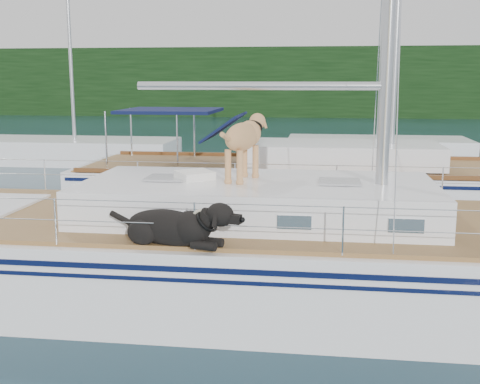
# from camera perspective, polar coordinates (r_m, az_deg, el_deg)

# --- Properties ---
(ground) EXTENTS (120.00, 120.00, 0.00)m
(ground) POSITION_cam_1_polar(r_m,az_deg,el_deg) (9.54, -3.18, -9.63)
(ground) COLOR black
(ground) RESTS_ON ground
(tree_line) EXTENTS (90.00, 3.00, 6.00)m
(tree_line) POSITION_cam_1_polar(r_m,az_deg,el_deg) (53.81, 5.94, 10.31)
(tree_line) COLOR black
(tree_line) RESTS_ON ground
(shore_bank) EXTENTS (92.00, 1.00, 1.20)m
(shore_bank) POSITION_cam_1_polar(r_m,az_deg,el_deg) (55.08, 5.93, 7.82)
(shore_bank) COLOR #595147
(shore_bank) RESTS_ON ground
(main_sailboat) EXTENTS (12.00, 3.95, 14.01)m
(main_sailboat) POSITION_cam_1_polar(r_m,az_deg,el_deg) (9.30, -2.67, -5.74)
(main_sailboat) COLOR white
(main_sailboat) RESTS_ON ground
(neighbor_sailboat) EXTENTS (11.00, 3.50, 13.30)m
(neighbor_sailboat) POSITION_cam_1_polar(r_m,az_deg,el_deg) (15.50, 5.52, 0.66)
(neighbor_sailboat) COLOR white
(neighbor_sailboat) RESTS_ON ground
(bg_boat_west) EXTENTS (8.00, 3.00, 11.65)m
(bg_boat_west) POSITION_cam_1_polar(r_m,az_deg,el_deg) (24.93, -15.34, 3.71)
(bg_boat_west) COLOR white
(bg_boat_west) RESTS_ON ground
(bg_boat_center) EXTENTS (7.20, 3.00, 11.65)m
(bg_boat_center) POSITION_cam_1_polar(r_m,az_deg,el_deg) (25.05, 12.89, 3.87)
(bg_boat_center) COLOR white
(bg_boat_center) RESTS_ON ground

